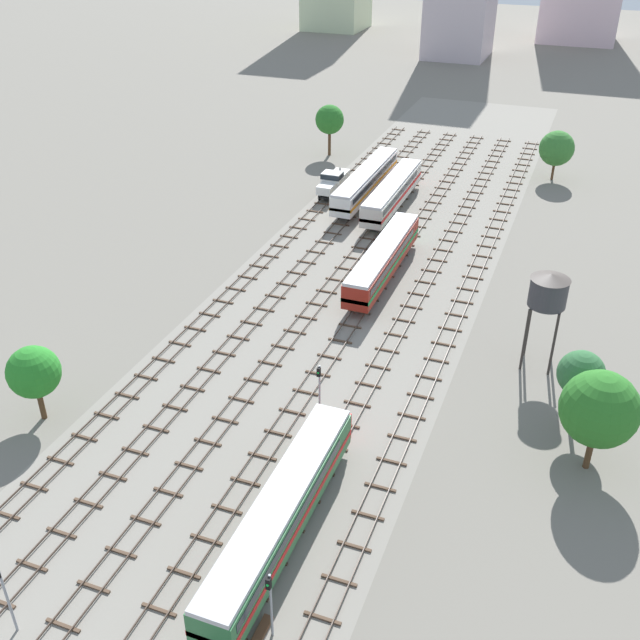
% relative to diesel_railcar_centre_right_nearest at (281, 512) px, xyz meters
% --- Properties ---
extents(ground_plane, '(480.00, 480.00, 0.00)m').
position_rel_diesel_railcar_centre_right_nearest_xyz_m(ground_plane, '(-7.14, 34.64, -2.60)').
color(ground_plane, slate).
extents(ballast_bed, '(27.81, 176.00, 0.01)m').
position_rel_diesel_railcar_centre_right_nearest_xyz_m(ballast_bed, '(-7.14, 34.64, -2.59)').
color(ballast_bed, gray).
rests_on(ballast_bed, ground).
extents(track_far_left, '(2.40, 126.00, 0.29)m').
position_rel_diesel_railcar_centre_right_nearest_xyz_m(track_far_left, '(-19.05, 35.64, -2.46)').
color(track_far_left, '#47382D').
rests_on(track_far_left, ground).
extents(track_left, '(2.40, 126.00, 0.29)m').
position_rel_diesel_railcar_centre_right_nearest_xyz_m(track_left, '(-14.29, 35.64, -2.46)').
color(track_left, '#47382D').
rests_on(track_left, ground).
extents(track_centre_left, '(2.40, 126.00, 0.29)m').
position_rel_diesel_railcar_centre_right_nearest_xyz_m(track_centre_left, '(-9.52, 35.64, -2.46)').
color(track_centre_left, '#47382D').
rests_on(track_centre_left, ground).
extents(track_centre, '(2.40, 126.00, 0.29)m').
position_rel_diesel_railcar_centre_right_nearest_xyz_m(track_centre, '(-4.76, 35.64, -2.46)').
color(track_centre, '#47382D').
rests_on(track_centre, ground).
extents(track_centre_right, '(2.40, 126.00, 0.29)m').
position_rel_diesel_railcar_centre_right_nearest_xyz_m(track_centre_right, '(-0.00, 35.64, -2.46)').
color(track_centre_right, '#47382D').
rests_on(track_centre_right, ground).
extents(track_right, '(2.40, 126.00, 0.29)m').
position_rel_diesel_railcar_centre_right_nearest_xyz_m(track_right, '(4.76, 35.64, -2.46)').
color(track_right, '#47382D').
rests_on(track_right, ground).
extents(diesel_railcar_centre_right_nearest, '(2.96, 20.50, 3.80)m').
position_rel_diesel_railcar_centre_right_nearest_xyz_m(diesel_railcar_centre_right_nearest, '(0.00, 0.00, 0.00)').
color(diesel_railcar_centre_right_nearest, '#286638').
rests_on(diesel_railcar_centre_right_nearest, ground).
extents(diesel_railcar_centre_near, '(2.96, 20.50, 3.80)m').
position_rel_diesel_railcar_centre_right_nearest_xyz_m(diesel_railcar_centre_near, '(-4.76, 39.35, 0.00)').
color(diesel_railcar_centre_near, maroon).
rests_on(diesel_railcar_centre_near, ground).
extents(diesel_railcar_centre_left_mid, '(2.96, 20.50, 3.80)m').
position_rel_diesel_railcar_centre_right_nearest_xyz_m(diesel_railcar_centre_left_mid, '(-9.52, 59.66, 0.00)').
color(diesel_railcar_centre_left_mid, beige).
rests_on(diesel_railcar_centre_left_mid, ground).
extents(shunter_loco_far_left_midfar, '(2.74, 8.46, 3.10)m').
position_rel_diesel_railcar_centre_right_nearest_xyz_m(shunter_loco_far_left_midfar, '(-19.05, 62.37, -0.59)').
color(shunter_loco_far_left_midfar, white).
rests_on(shunter_loco_far_left_midfar, ground).
extents(passenger_coach_left_far, '(2.96, 22.00, 3.80)m').
position_rel_diesel_railcar_centre_right_nearest_xyz_m(passenger_coach_left_far, '(-14.29, 62.76, 0.02)').
color(passenger_coach_left_far, white).
rests_on(passenger_coach_left_far, ground).
extents(water_tower, '(3.48, 3.48, 9.37)m').
position_rel_diesel_railcar_centre_right_nearest_xyz_m(water_tower, '(13.48, 27.86, 5.05)').
color(water_tower, '#2D2826').
rests_on(water_tower, ground).
extents(signal_post_nearest, '(0.28, 0.47, 5.20)m').
position_rel_diesel_railcar_centre_right_nearest_xyz_m(signal_post_nearest, '(-2.38, 13.27, 0.71)').
color(signal_post_nearest, gray).
rests_on(signal_post_nearest, ground).
extents(signal_post_near, '(0.28, 0.47, 5.59)m').
position_rel_diesel_railcar_centre_right_nearest_xyz_m(signal_post_near, '(-11.90, -12.09, 0.94)').
color(signal_post_near, gray).
rests_on(signal_post_near, ground).
extents(signal_post_mid, '(0.28, 0.47, 5.13)m').
position_rel_diesel_railcar_centre_right_nearest_xyz_m(signal_post_mid, '(2.38, -6.96, 0.68)').
color(signal_post_mid, gray).
rests_on(signal_post_mid, ground).
extents(lineside_tree_0, '(4.31, 4.31, 6.76)m').
position_rel_diesel_railcar_centre_right_nearest_xyz_m(lineside_tree_0, '(-23.77, 5.14, 1.98)').
color(lineside_tree_0, '#4C331E').
rests_on(lineside_tree_0, ground).
extents(lineside_tree_1, '(5.77, 5.77, 8.41)m').
position_rel_diesel_railcar_centre_right_nearest_xyz_m(lineside_tree_1, '(18.72, 14.90, 2.91)').
color(lineside_tree_1, '#4C331E').
rests_on(lineside_tree_1, ground).
extents(lineside_tree_2, '(4.63, 4.63, 8.18)m').
position_rel_diesel_railcar_centre_right_nearest_xyz_m(lineside_tree_2, '(-25.78, 79.08, 3.24)').
color(lineside_tree_2, '#4C331E').
rests_on(lineside_tree_2, ground).
extents(lineside_tree_3, '(3.74, 3.74, 7.15)m').
position_rel_diesel_railcar_centre_right_nearest_xyz_m(lineside_tree_3, '(17.18, 19.48, 2.65)').
color(lineside_tree_3, '#4C331E').
rests_on(lineside_tree_3, ground).
extents(lineside_tree_4, '(5.15, 5.15, 7.38)m').
position_rel_diesel_railcar_centre_right_nearest_xyz_m(lineside_tree_4, '(9.76, 80.00, 2.19)').
color(lineside_tree_4, '#4C331E').
rests_on(lineside_tree_4, ground).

